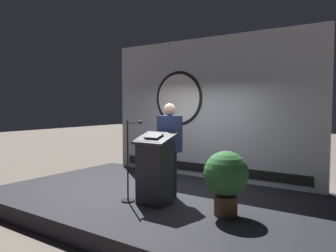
{
  "coord_description": "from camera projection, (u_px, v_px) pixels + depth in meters",
  "views": [
    {
      "loc": [
        3.63,
        -4.94,
        1.99
      ],
      "look_at": [
        0.25,
        -0.1,
        1.61
      ],
      "focal_mm": 35.54,
      "sensor_mm": 36.0,
      "label": 1
    }
  ],
  "objects": [
    {
      "name": "podium",
      "position": [
        155.0,
        170.0,
        5.64
      ],
      "size": [
        0.64,
        0.49,
        1.22
      ],
      "color": "#26262B",
      "rests_on": "stage_platform"
    },
    {
      "name": "ground_plane",
      "position": [
        160.0,
        211.0,
        6.25
      ],
      "size": [
        40.0,
        40.0,
        0.0
      ],
      "primitive_type": "plane",
      "color": "#6B6056"
    },
    {
      "name": "microphone_stand",
      "position": [
        130.0,
        173.0,
        5.83
      ],
      "size": [
        0.24,
        0.5,
        1.43
      ],
      "color": "black",
      "rests_on": "stage_platform"
    },
    {
      "name": "stage_platform",
      "position": [
        160.0,
        203.0,
        6.24
      ],
      "size": [
        6.4,
        4.0,
        0.3
      ],
      "primitive_type": "cube",
      "color": "black",
      "rests_on": "ground"
    },
    {
      "name": "speaker_person",
      "position": [
        170.0,
        150.0,
        6.02
      ],
      "size": [
        0.4,
        0.26,
        1.72
      ],
      "color": "black",
      "rests_on": "stage_platform"
    },
    {
      "name": "banner_display",
      "position": [
        207.0,
        109.0,
        7.65
      ],
      "size": [
        5.19,
        0.12,
        3.22
      ],
      "color": "#B2B7C1",
      "rests_on": "stage_platform"
    },
    {
      "name": "potted_plant",
      "position": [
        226.0,
        177.0,
        5.05
      ],
      "size": [
        0.68,
        0.68,
        0.99
      ],
      "color": "brown",
      "rests_on": "stage_platform"
    }
  ]
}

